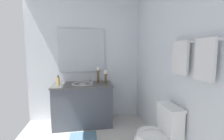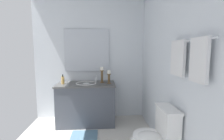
{
  "view_description": "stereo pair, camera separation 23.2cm",
  "coord_description": "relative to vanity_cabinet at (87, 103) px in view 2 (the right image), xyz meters",
  "views": [
    {
      "loc": [
        1.97,
        0.0,
        1.4
      ],
      "look_at": [
        -0.31,
        0.39,
        1.13
      ],
      "focal_mm": 25.14,
      "sensor_mm": 36.0,
      "label": 1
    },
    {
      "loc": [
        2.0,
        0.23,
        1.4
      ],
      "look_at": [
        -0.31,
        0.39,
        1.13
      ],
      "focal_mm": 25.14,
      "sensor_mm": 36.0,
      "label": 2
    }
  ],
  "objects": [
    {
      "name": "bath_mat",
      "position": [
        0.62,
        0.0,
        -0.39
      ],
      "size": [
        0.6,
        0.44,
        0.02
      ],
      "primitive_type": "cube",
      "color": "slate",
      "rests_on": "ground"
    },
    {
      "name": "candle_holder_tall",
      "position": [
        0.04,
        0.44,
        0.53
      ],
      "size": [
        0.09,
        0.09,
        0.26
      ],
      "color": "brown",
      "rests_on": "vanity_cabinet"
    },
    {
      "name": "soap_bottle",
      "position": [
        0.03,
        -0.43,
        0.47
      ],
      "size": [
        0.06,
        0.06,
        0.18
      ],
      "color": "#E5B259",
      "rests_on": "vanity_cabinet"
    },
    {
      "name": "sink_basin",
      "position": [
        0.0,
        0.0,
        0.36
      ],
      "size": [
        0.4,
        0.4,
        0.24
      ],
      "color": "white",
      "rests_on": "vanity_cabinet"
    },
    {
      "name": "towel_center",
      "position": [
        1.72,
        1.13,
        0.93
      ],
      "size": [
        0.24,
        0.03,
        0.39
      ],
      "primitive_type": "cube",
      "color": "white",
      "rests_on": "towel_bar"
    },
    {
      "name": "towel_bar",
      "position": [
        1.53,
        1.15,
        1.11
      ],
      "size": [
        0.75,
        0.02,
        0.02
      ],
      "primitive_type": "cylinder",
      "rotation": [
        0.0,
        1.57,
        0.0
      ],
      "color": "silver"
    },
    {
      "name": "toilet",
      "position": [
        1.27,
        0.93,
        -0.03
      ],
      "size": [
        0.39,
        0.54,
        0.75
      ],
      "color": "white",
      "rests_on": "ground"
    },
    {
      "name": "vanity_cabinet",
      "position": [
        0.0,
        0.0,
        0.0
      ],
      "size": [
        0.58,
        1.11,
        0.8
      ],
      "color": "#474C56",
      "rests_on": "ground"
    },
    {
      "name": "towel_near_vanity",
      "position": [
        1.34,
        1.13,
        0.93
      ],
      "size": [
        0.28,
        0.03,
        0.39
      ],
      "primitive_type": "cube",
      "color": "white",
      "rests_on": "towel_bar"
    },
    {
      "name": "wall_back",
      "position": [
        1.0,
        1.21,
        0.83
      ],
      "size": [
        2.65,
        0.04,
        2.45
      ],
      "primitive_type": "cube",
      "color": "silver",
      "rests_on": "ground"
    },
    {
      "name": "mirror",
      "position": [
        -0.28,
        0.0,
        1.03
      ],
      "size": [
        0.02,
        0.92,
        0.87
      ],
      "primitive_type": "cube",
      "color": "silver"
    },
    {
      "name": "wall_left",
      "position": [
        -0.33,
        0.07,
        0.83
      ],
      "size": [
        0.04,
        2.28,
        2.45
      ],
      "primitive_type": "cube",
      "color": "silver",
      "rests_on": "ground"
    },
    {
      "name": "candle_holder_short",
      "position": [
        -0.07,
        0.31,
        0.56
      ],
      "size": [
        0.09,
        0.09,
        0.31
      ],
      "color": "brown",
      "rests_on": "vanity_cabinet"
    }
  ]
}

